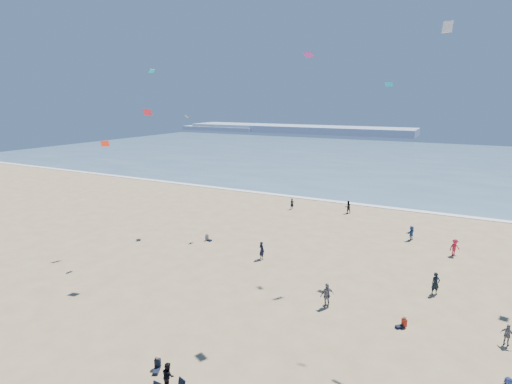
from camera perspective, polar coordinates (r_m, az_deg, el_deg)
The scene contains 7 objects.
ocean at distance 109.68m, azimuth 20.54°, elevation 4.23°, with size 220.00×100.00×0.06m, color #476B84.
surf_line at distance 61.17m, azimuth 14.49°, elevation -1.71°, with size 220.00×1.20×0.08m, color white.
headland_far at distance 197.32m, azimuth 5.82°, elevation 8.95°, with size 110.00×20.00×3.20m, color #7A8EA8.
headland_near at distance 211.14m, azimuth -4.96°, elevation 9.06°, with size 40.00×14.00×2.00m, color #7A8EA8.
standing_flyers at distance 35.15m, azimuth 15.07°, elevation -11.45°, with size 25.21×43.66×1.90m.
seated_group at distance 26.16m, azimuth -0.60°, elevation -21.14°, with size 22.67×28.54×0.84m.
kites_aloft at distance 24.29m, azimuth 21.38°, elevation 11.16°, with size 39.26×39.97×29.29m.
Camera 1 is at (12.86, -12.88, 15.07)m, focal length 28.00 mm.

